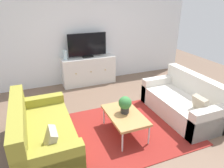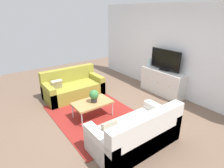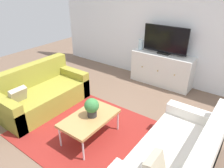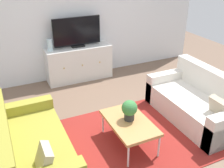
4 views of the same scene
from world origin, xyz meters
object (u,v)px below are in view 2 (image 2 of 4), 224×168
object	(u,v)px
couch_right_side	(137,135)
coffee_table	(92,103)
tv_console	(162,82)
couch_left_side	(72,87)
potted_plant	(94,96)
flat_screen_tv	(165,60)
glass_vase	(149,62)

from	to	relation	value
couch_right_side	coffee_table	world-z (taller)	couch_right_side
tv_console	couch_left_side	bearing A→B (deg)	-122.53
coffee_table	potted_plant	distance (m)	0.21
potted_plant	tv_console	world-z (taller)	tv_console
couch_right_side	flat_screen_tv	world-z (taller)	flat_screen_tv
coffee_table	tv_console	size ratio (longest dim) A/B	0.64
glass_vase	potted_plant	bearing A→B (deg)	-77.39
couch_right_side	glass_vase	size ratio (longest dim) A/B	6.95
couch_right_side	coffee_table	bearing A→B (deg)	-174.69
potted_plant	tv_console	bearing A→B (deg)	88.72
couch_left_side	couch_right_side	world-z (taller)	same
tv_console	couch_right_side	bearing A→B (deg)	-60.11
tv_console	glass_vase	bearing A→B (deg)	180.00
tv_console	glass_vase	xyz separation A→B (m)	(-0.61, 0.00, 0.51)
couch_right_side	flat_screen_tv	bearing A→B (deg)	119.68
couch_left_side	glass_vase	world-z (taller)	glass_vase
tv_console	flat_screen_tv	bearing A→B (deg)	90.00
tv_console	flat_screen_tv	xyz separation A→B (m)	(0.00, 0.02, 0.70)
couch_left_side	tv_console	bearing A→B (deg)	57.47
couch_left_side	flat_screen_tv	distance (m)	2.95
potted_plant	tv_console	distance (m)	2.48
flat_screen_tv	couch_left_side	bearing A→B (deg)	-122.31
couch_left_side	coffee_table	xyz separation A→B (m)	(1.44, -0.13, 0.10)
coffee_table	flat_screen_tv	bearing A→B (deg)	88.41
couch_right_side	tv_console	distance (m)	2.74
couch_right_side	coffee_table	xyz separation A→B (m)	(-1.43, -0.13, 0.10)
couch_right_side	glass_vase	xyz separation A→B (m)	(-1.97, 2.37, 0.61)
couch_left_side	tv_console	size ratio (longest dim) A/B	1.19
potted_plant	couch_left_side	bearing A→B (deg)	176.38
coffee_table	tv_console	bearing A→B (deg)	88.40
flat_screen_tv	coffee_table	bearing A→B (deg)	-91.59
potted_plant	tv_console	xyz separation A→B (m)	(0.06, 2.47, -0.20)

